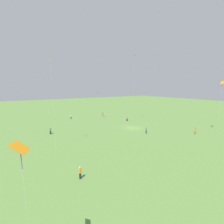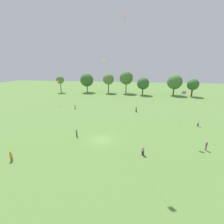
# 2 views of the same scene
# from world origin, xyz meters

# --- Properties ---
(ground_plane) EXTENTS (240.00, 240.00, 0.00)m
(ground_plane) POSITION_xyz_m (0.00, 0.00, 0.00)
(ground_plane) COLOR #5B843D
(person_0) EXTENTS (0.49, 0.49, 1.72)m
(person_0) POSITION_xyz_m (22.55, 11.09, 0.87)
(person_0) COLOR #232328
(person_0) RESTS_ON ground_plane
(person_1) EXTENTS (0.62, 0.62, 1.59)m
(person_1) POSITION_xyz_m (8.25, -4.34, 0.77)
(person_1) COLOR #232328
(person_1) RESTS_ON ground_plane
(person_2) EXTENTS (0.44, 0.44, 1.59)m
(person_2) POSITION_xyz_m (-12.87, -9.43, 0.78)
(person_2) COLOR #847056
(person_2) RESTS_ON ground_plane
(person_4) EXTENTS (0.38, 0.38, 1.69)m
(person_4) POSITION_xyz_m (-14.93, 21.71, 0.85)
(person_4) COLOR #232328
(person_4) RESTS_ON ground_plane
(person_5) EXTENTS (0.50, 0.50, 1.71)m
(person_5) POSITION_xyz_m (6.88, 21.24, 0.84)
(person_5) COLOR #232328
(person_5) RESTS_ON ground_plane
(person_6) EXTENTS (0.43, 0.43, 1.69)m
(person_6) POSITION_xyz_m (-5.75, 0.55, 0.85)
(person_6) COLOR #333D5B
(person_6) RESTS_ON ground_plane
(person_7) EXTENTS (0.35, 0.35, 1.71)m
(person_7) POSITION_xyz_m (19.63, -0.97, 0.87)
(person_7) COLOR #847056
(person_7) RESTS_ON ground_plane
(kite_0) EXTENTS (0.87, 0.88, 21.54)m
(kite_0) POSITION_xyz_m (4.59, -3.88, 19.02)
(kite_0) COLOR red
(kite_0) RESTS_ON ground_plane
(kite_1) EXTENTS (0.96, 0.91, 10.08)m
(kite_1) POSITION_xyz_m (15.74, 3.06, 9.37)
(kite_1) COLOR black
(kite_1) RESTS_ON ground_plane
(kite_2) EXTENTS (0.97, 0.89, 9.15)m
(kite_2) POSITION_xyz_m (-24.10, 27.86, 8.53)
(kite_2) COLOR orange
(kite_2) RESTS_ON ground_plane
(kite_3) EXTENTS (0.71, 0.52, 17.01)m
(kite_3) POSITION_xyz_m (-4.13, 22.39, 15.19)
(kite_3) COLOR yellow
(kite_3) RESTS_ON ground_plane
(kite_5) EXTENTS (1.00, 0.78, 13.16)m
(kite_5) POSITION_xyz_m (-15.28, -15.21, 12.22)
(kite_5) COLOR orange
(kite_5) RESTS_ON ground_plane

